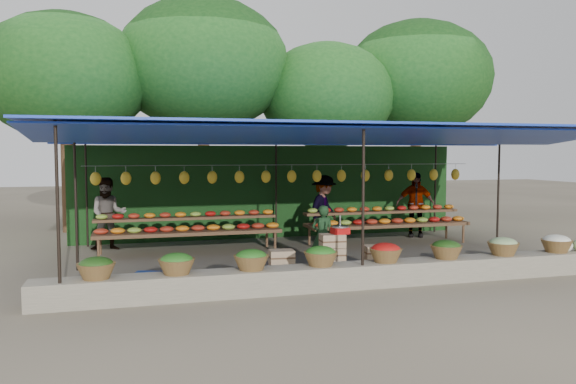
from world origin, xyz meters
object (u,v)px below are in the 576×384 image
object	(u,v)px
blue_crate_front	(139,286)
weighing_scale	(340,229)
crate_counter	(331,258)
vendor_seated	(323,236)
blue_crate_back	(150,282)

from	to	relation	value
blue_crate_front	weighing_scale	bearing A→B (deg)	9.65
crate_counter	weighing_scale	bearing A→B (deg)	0.00
vendor_seated	weighing_scale	bearing A→B (deg)	105.57
vendor_seated	blue_crate_back	size ratio (longest dim) A/B	2.36
crate_counter	weighing_scale	xyz separation A→B (m)	(0.18, 0.00, 0.54)
crate_counter	blue_crate_front	bearing A→B (deg)	-170.77
vendor_seated	blue_crate_front	distance (m)	3.93
weighing_scale	blue_crate_back	xyz separation A→B (m)	(-3.54, -0.45, -0.69)
blue_crate_front	blue_crate_back	xyz separation A→B (m)	(0.19, 0.13, 0.03)
crate_counter	weighing_scale	world-z (taller)	weighing_scale
crate_counter	blue_crate_back	size ratio (longest dim) A/B	4.49
blue_crate_front	blue_crate_back	size ratio (longest dim) A/B	0.84
blue_crate_back	weighing_scale	bearing A→B (deg)	24.17
crate_counter	vendor_seated	xyz separation A→B (m)	(0.11, 0.79, 0.31)
crate_counter	vendor_seated	size ratio (longest dim) A/B	1.90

